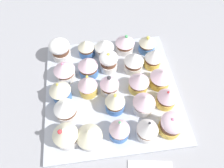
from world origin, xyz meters
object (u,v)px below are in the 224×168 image
(cupcake_15, at_px, (134,62))
(cupcake_1, at_px, (65,71))
(cupcake_8, at_px, (89,136))
(cupcake_22, at_px, (167,97))
(cupcake_6, at_px, (88,66))
(cupcake_16, at_px, (139,82))
(cupcake_3, at_px, (66,109))
(cupcake_12, at_px, (115,102))
(cupcake_5, at_px, (86,48))
(cupcake_2, at_px, (60,90))
(baking_tray, at_px, (112,90))
(cupcake_7, at_px, (88,84))
(cupcake_4, at_px, (65,135))
(cupcake_17, at_px, (144,103))
(cupcake_18, at_px, (147,129))
(cupcake_13, at_px, (120,129))
(cupcake_20, at_px, (153,58))
(cupcake_14, at_px, (125,43))
(cupcake_10, at_px, (108,61))
(cupcake_9, at_px, (104,48))
(cupcake_19, at_px, (147,43))
(cupcake_0, at_px, (60,49))
(cupcake_21, at_px, (161,79))
(cupcake_11, at_px, (109,84))
(cupcake_23, at_px, (171,125))

(cupcake_15, bearing_deg, cupcake_1, -88.92)
(cupcake_8, distance_m, cupcake_22, 0.24)
(cupcake_6, xyz_separation_m, cupcake_16, (0.08, 0.14, 0.00))
(cupcake_3, relative_size, cupcake_12, 0.91)
(cupcake_5, distance_m, cupcake_16, 0.21)
(cupcake_2, relative_size, cupcake_15, 1.04)
(baking_tray, bearing_deg, cupcake_7, -92.45)
(cupcake_4, height_order, cupcake_17, cupcake_4)
(cupcake_6, distance_m, cupcake_8, 0.22)
(cupcake_15, bearing_deg, cupcake_18, -1.71)
(baking_tray, xyz_separation_m, cupcake_13, (0.14, 0.00, 0.04))
(cupcake_13, relative_size, cupcake_20, 1.04)
(baking_tray, height_order, cupcake_17, cupcake_17)
(cupcake_8, bearing_deg, cupcake_22, 110.06)
(cupcake_8, distance_m, cupcake_14, 0.33)
(cupcake_10, height_order, cupcake_13, cupcake_13)
(cupcake_12, bearing_deg, cupcake_7, -133.83)
(cupcake_9, height_order, cupcake_10, cupcake_10)
(cupcake_20, distance_m, cupcake_22, 0.14)
(cupcake_13, bearing_deg, cupcake_14, 168.18)
(cupcake_19, bearing_deg, cupcake_12, -34.17)
(cupcake_13, bearing_deg, cupcake_0, -152.53)
(cupcake_6, distance_m, cupcake_17, 0.20)
(baking_tray, relative_size, cupcake_8, 5.54)
(cupcake_1, height_order, cupcake_6, cupcake_6)
(cupcake_14, xyz_separation_m, cupcake_21, (0.16, 0.08, 0.00))
(cupcake_3, bearing_deg, cupcake_7, 137.15)
(cupcake_2, relative_size, cupcake_9, 1.13)
(cupcake_10, distance_m, cupcake_19, 0.15)
(cupcake_13, bearing_deg, cupcake_20, 147.37)
(cupcake_3, bearing_deg, cupcake_16, 105.34)
(cupcake_8, relative_size, cupcake_22, 1.02)
(cupcake_13, height_order, cupcake_22, cupcake_13)
(cupcake_11, xyz_separation_m, cupcake_22, (0.06, 0.15, -0.00))
(cupcake_1, relative_size, cupcake_14, 1.00)
(cupcake_7, distance_m, cupcake_17, 0.17)
(cupcake_15, height_order, cupcake_16, cupcake_15)
(cupcake_7, height_order, cupcake_19, cupcake_7)
(cupcake_13, bearing_deg, cupcake_21, 133.85)
(cupcake_19, bearing_deg, cupcake_23, -0.34)
(cupcake_19, xyz_separation_m, cupcake_21, (0.14, 0.01, -0.00))
(cupcake_16, distance_m, cupcake_19, 0.16)
(cupcake_2, xyz_separation_m, cupcake_15, (-0.08, 0.23, -0.00))
(cupcake_12, bearing_deg, cupcake_23, 59.13)
(cupcake_8, height_order, cupcake_15, cupcake_15)
(cupcake_0, bearing_deg, cupcake_15, 70.24)
(cupcake_11, relative_size, cupcake_18, 1.07)
(cupcake_0, relative_size, cupcake_20, 0.94)
(cupcake_9, xyz_separation_m, cupcake_18, (0.29, 0.08, 0.00))
(cupcake_7, distance_m, cupcake_21, 0.22)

